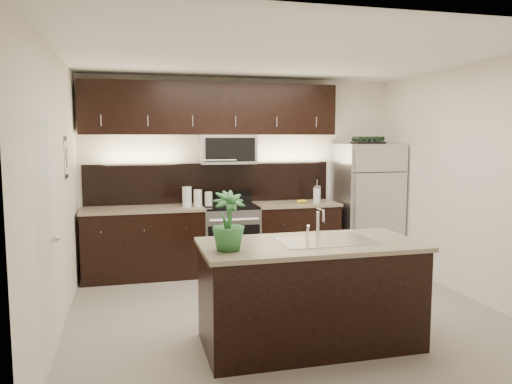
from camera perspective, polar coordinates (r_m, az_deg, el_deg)
The scene contains 12 objects.
ground at distance 5.57m, azimuth 3.03°, elevation -13.33°, with size 4.50×4.50×0.00m, color gray.
room_walls at distance 5.18m, azimuth 2.09°, elevation 4.34°, with size 4.52×4.02×2.71m.
counter_run at distance 6.94m, azimuth -4.70°, elevation -5.35°, with size 3.51×0.65×0.94m.
upper_fixtures at distance 6.94m, azimuth -4.82°, elevation 8.52°, with size 3.49×0.40×1.66m.
island at distance 4.61m, azimuth 6.15°, elevation -11.43°, with size 1.96×0.96×0.94m.
sink_faucet at distance 4.55m, azimuth 7.95°, elevation -5.40°, with size 0.84×0.50×0.28m.
refrigerator at distance 7.50m, azimuth 12.49°, elevation -1.37°, with size 0.85×0.77×1.77m, color #B2B2B7.
wine_rack at distance 7.43m, azimuth 12.67°, elevation 5.78°, with size 0.44×0.27×0.10m.
plant at distance 4.12m, azimuth -3.16°, elevation -3.34°, with size 0.27×0.27×0.49m, color #28652C.
canisters at distance 6.75m, azimuth -6.97°, elevation -0.64°, with size 0.40×0.12×0.27m.
french_press at distance 7.18m, azimuth 6.97°, elevation -0.24°, with size 0.11×0.11×0.31m.
bananas at distance 7.06m, azimuth 4.88°, elevation -1.08°, with size 0.15×0.12×0.05m, color gold.
Camera 1 is at (-1.55, -5.01, 1.88)m, focal length 35.00 mm.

